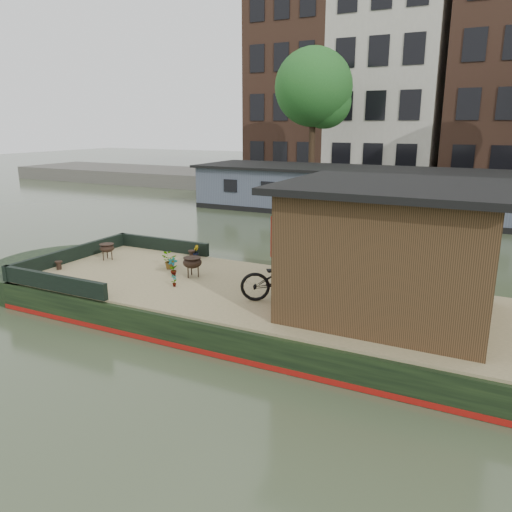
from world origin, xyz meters
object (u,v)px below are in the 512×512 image
at_px(brazier_front, 107,252).
at_px(dinghy, 314,216).
at_px(cabin, 392,249).
at_px(brazier_rear, 192,267).
at_px(potted_plant_a, 173,267).
at_px(bicycle, 284,279).

relative_size(brazier_front, dinghy, 0.12).
bearing_deg(cabin, brazier_rear, 177.27).
height_order(cabin, brazier_front, cabin).
bearing_deg(potted_plant_a, brazier_front, 170.14).
relative_size(bicycle, dinghy, 0.50).
xyz_separation_m(potted_plant_a, brazier_front, (-2.39, 0.41, -0.01)).
distance_m(cabin, brazier_rear, 4.65).
xyz_separation_m(cabin, bicycle, (-1.99, -0.35, -0.77)).
distance_m(potted_plant_a, brazier_rear, 0.47).
distance_m(cabin, dinghy, 11.86).
relative_size(bicycle, brazier_rear, 3.75).
relative_size(cabin, dinghy, 1.15).
height_order(brazier_rear, dinghy, brazier_rear).
height_order(bicycle, dinghy, bicycle).
relative_size(brazier_front, brazier_rear, 0.92).
distance_m(brazier_front, dinghy, 10.21).
distance_m(bicycle, potted_plant_a, 3.03).
bearing_deg(potted_plant_a, bicycle, -7.85).
bearing_deg(brazier_rear, brazier_front, 174.67).
height_order(potted_plant_a, dinghy, potted_plant_a).
relative_size(bicycle, potted_plant_a, 3.95).
relative_size(brazier_rear, dinghy, 0.13).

